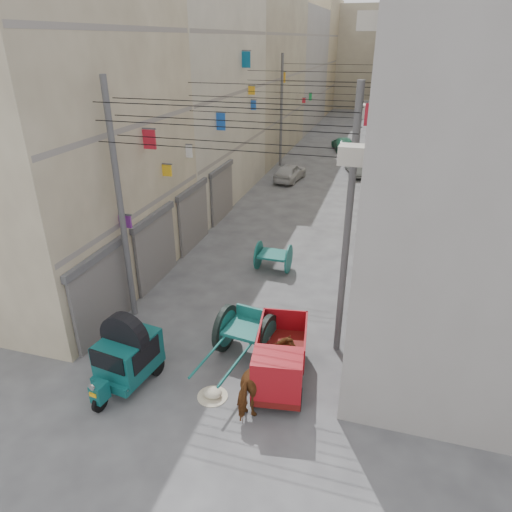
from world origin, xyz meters
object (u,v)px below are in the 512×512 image
at_px(second_cart, 273,256).
at_px(distant_car_green, 343,144).
at_px(auto_rickshaw, 127,353).
at_px(mini_truck, 279,366).
at_px(tonga_cart, 246,333).
at_px(feed_sack, 212,393).
at_px(horse, 266,379).
at_px(distant_car_grey, 358,165).
at_px(distant_car_white, 290,172).

relative_size(second_cart, distant_car_green, 0.37).
distance_m(auto_rickshaw, mini_truck, 4.26).
bearing_deg(tonga_cart, feed_sack, -90.41).
bearing_deg(horse, tonga_cart, -44.16).
xyz_separation_m(auto_rickshaw, distant_car_green, (2.32, 31.97, -0.44)).
height_order(mini_truck, distant_car_green, mini_truck).
bearing_deg(horse, mini_truck, -91.96).
distance_m(mini_truck, horse, 0.69).
distance_m(feed_sack, horse, 1.67).
bearing_deg(distant_car_grey, mini_truck, -106.70).
height_order(tonga_cart, second_cart, tonga_cart).
relative_size(second_cart, distant_car_grey, 0.35).
bearing_deg(horse, auto_rickshaw, 17.61).
distance_m(distant_car_white, distant_car_green, 10.89).
relative_size(feed_sack, distant_car_grey, 0.13).
bearing_deg(auto_rickshaw, feed_sack, 9.76).
height_order(tonga_cart, horse, horse).
distance_m(horse, distant_car_white, 21.51).
distance_m(auto_rickshaw, distant_car_green, 32.05).
bearing_deg(distant_car_green, horse, 75.23).
xyz_separation_m(tonga_cart, distant_car_green, (-0.47, 29.81, -0.22)).
bearing_deg(auto_rickshaw, distant_car_grey, 87.95).
height_order(feed_sack, distant_car_white, distant_car_white).
bearing_deg(mini_truck, distant_car_white, 93.40).
bearing_deg(distant_car_green, feed_sack, 72.54).
distance_m(horse, distant_car_grey, 24.29).
bearing_deg(distant_car_green, mini_truck, 75.65).
distance_m(distant_car_grey, distant_car_green, 7.70).
xyz_separation_m(feed_sack, horse, (1.49, 0.14, 0.73)).
relative_size(mini_truck, distant_car_grey, 0.77).
xyz_separation_m(mini_truck, distant_car_grey, (0.10, 23.63, -0.13)).
distance_m(mini_truck, feed_sack, 1.98).
height_order(auto_rickshaw, mini_truck, auto_rickshaw).
relative_size(auto_rickshaw, second_cart, 1.76).
bearing_deg(distant_car_white, second_cart, 107.46).
distance_m(auto_rickshaw, tonga_cart, 3.53).
relative_size(second_cart, horse, 0.69).
bearing_deg(auto_rickshaw, tonga_cart, 45.62).
distance_m(tonga_cart, distant_car_white, 19.41).
bearing_deg(tonga_cart, horse, -50.54).
xyz_separation_m(mini_truck, distant_car_green, (-1.84, 31.08, -0.24)).
bearing_deg(feed_sack, distant_car_white, 96.92).
bearing_deg(distant_car_grey, distant_car_white, -160.50).
height_order(tonga_cart, distant_car_green, tonga_cart).
distance_m(tonga_cart, distant_car_grey, 22.41).
bearing_deg(distant_car_grey, tonga_cart, -110.24).
bearing_deg(distant_car_green, distant_car_grey, 86.89).
relative_size(auto_rickshaw, tonga_cart, 0.72).
bearing_deg(tonga_cart, second_cart, 103.95).
height_order(second_cart, distant_car_green, second_cart).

